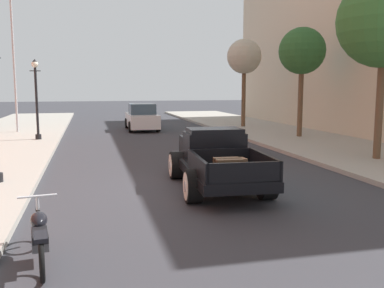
% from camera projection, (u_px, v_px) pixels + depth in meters
% --- Properties ---
extents(ground_plane, '(140.00, 140.00, 0.00)m').
position_uv_depth(ground_plane, '(206.00, 186.00, 11.62)').
color(ground_plane, '#333338').
extents(hotrod_truck_black, '(2.37, 5.01, 1.58)m').
position_uv_depth(hotrod_truck_black, '(215.00, 159.00, 11.52)').
color(hotrod_truck_black, black).
rests_on(hotrod_truck_black, ground).
extents(motorcycle_parked, '(0.62, 2.11, 0.93)m').
position_uv_depth(motorcycle_parked, '(40.00, 235.00, 6.51)').
color(motorcycle_parked, black).
rests_on(motorcycle_parked, ground).
extents(car_background_white, '(1.89, 4.31, 1.65)m').
position_uv_depth(car_background_white, '(142.00, 118.00, 26.42)').
color(car_background_white, silver).
rests_on(car_background_white, ground).
extents(street_lamp_far, '(0.50, 0.32, 3.85)m').
position_uv_depth(street_lamp_far, '(36.00, 93.00, 20.35)').
color(street_lamp_far, black).
rests_on(street_lamp_far, sidewalk_left).
extents(flagpole, '(1.74, 0.16, 9.16)m').
position_uv_depth(flagpole, '(17.00, 30.00, 23.36)').
color(flagpole, '#B2B2B7').
rests_on(flagpole, sidewalk_left).
extents(street_tree_nearest, '(3.22, 3.22, 6.40)m').
position_uv_depth(street_tree_nearest, '(384.00, 21.00, 14.51)').
color(street_tree_nearest, brown).
rests_on(street_tree_nearest, sidewalk_right).
extents(street_tree_second, '(2.35, 2.35, 5.51)m').
position_uv_depth(street_tree_second, '(302.00, 52.00, 21.33)').
color(street_tree_second, brown).
rests_on(street_tree_second, sidewalk_right).
extents(street_tree_third, '(2.18, 2.18, 5.53)m').
position_uv_depth(street_tree_third, '(244.00, 57.00, 26.82)').
color(street_tree_third, brown).
rests_on(street_tree_third, sidewalk_right).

